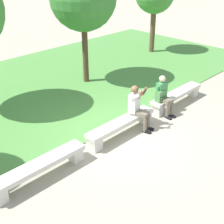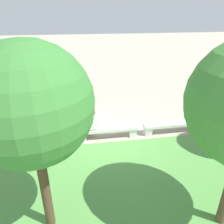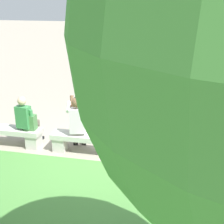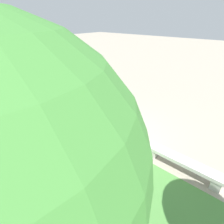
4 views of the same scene
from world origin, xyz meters
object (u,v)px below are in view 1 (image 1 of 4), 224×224
object	(u,v)px
person_distant	(164,94)
backpack	(160,96)
bench_near	(121,125)
bench_mid	(176,96)
person_photographer	(138,105)
bench_main	(39,168)

from	to	relation	value
person_distant	backpack	world-z (taller)	person_distant
bench_near	bench_mid	world-z (taller)	same
backpack	person_photographer	bearing A→B (deg)	-177.06
person_photographer	backpack	bearing A→B (deg)	2.94
bench_near	backpack	xyz separation A→B (m)	(1.74, -0.02, 0.31)
bench_near	bench_mid	xyz separation A→B (m)	(2.70, 0.00, 0.00)
bench_main	person_photographer	xyz separation A→B (m)	(3.30, -0.08, 0.43)
bench_main	person_distant	xyz separation A→B (m)	(4.56, -0.07, 0.36)
person_distant	bench_mid	bearing A→B (deg)	4.42
person_photographer	person_distant	bearing A→B (deg)	0.43
bench_near	person_distant	size ratio (longest dim) A/B	1.90
bench_mid	person_photographer	distance (m)	2.15
bench_main	person_distant	bearing A→B (deg)	-0.82
backpack	bench_main	bearing A→B (deg)	179.79
bench_mid	bench_main	bearing A→B (deg)	180.00
person_distant	backpack	bearing A→B (deg)	155.62
bench_near	person_distant	xyz separation A→B (m)	(1.85, -0.07, 0.36)
bench_mid	person_distant	size ratio (longest dim) A/B	1.90
bench_near	person_distant	bearing A→B (deg)	-2.03
bench_near	person_photographer	xyz separation A→B (m)	(0.60, -0.08, 0.43)
person_photographer	backpack	xyz separation A→B (m)	(1.14, 0.06, -0.11)
bench_near	backpack	distance (m)	1.77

